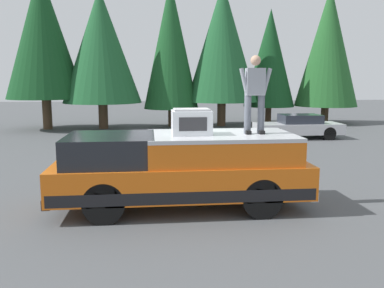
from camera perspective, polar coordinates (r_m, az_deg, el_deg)
name	(u,v)px	position (r m, az deg, el deg)	size (l,w,h in m)	color
ground_plane	(204,200)	(9.63, 1.64, -7.97)	(90.00, 90.00, 0.00)	#4C4F51
pickup_truck	(181,169)	(8.92, -1.54, -3.57)	(2.01, 5.54, 1.65)	orange
compressor_unit	(191,122)	(8.70, -0.08, 3.16)	(0.65, 0.84, 0.56)	silver
person_on_truck_bed	(255,92)	(8.91, 8.88, 7.21)	(0.29, 0.72, 1.69)	#4C515B
parked_car_silver	(298,126)	(20.23, 14.77, 2.41)	(1.64, 4.10, 1.16)	silver
conifer_far_left	(328,47)	(27.78, 18.66, 12.87)	(3.94, 3.94, 8.65)	#4C3826
conifer_left	(270,58)	(26.85, 10.94, 11.77)	(3.26, 3.26, 7.24)	#4C3826
conifer_center_left	(222,43)	(25.01, 4.29, 14.06)	(4.31, 4.31, 8.55)	#4C3826
conifer_center_right	(171,45)	(24.65, -3.01, 13.82)	(3.29, 3.29, 8.65)	#4C3826
conifer_right	(101,46)	(24.08, -12.74, 13.32)	(4.48, 4.48, 7.91)	#4C3826
conifer_far_right	(43,35)	(24.69, -20.33, 14.27)	(4.29, 4.29, 8.86)	#4C3826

